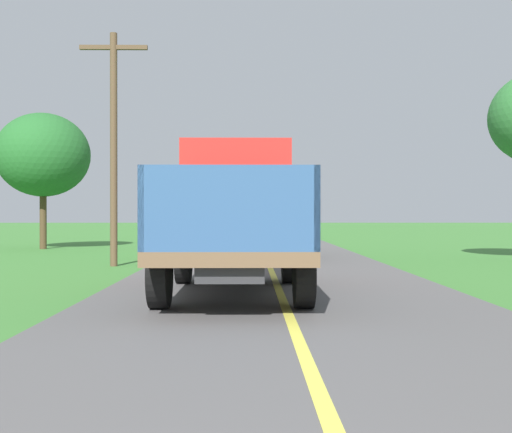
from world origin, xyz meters
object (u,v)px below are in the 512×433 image
banana_truck_near (236,213)px  banana_truck_far (250,213)px  utility_pole_roadside (114,140)px  roadside_tree_mid_right (43,155)px

banana_truck_near → banana_truck_far: size_ratio=1.00×
banana_truck_near → utility_pole_roadside: utility_pole_roadside is taller
roadside_tree_mid_right → banana_truck_near: bearing=-60.7°
banana_truck_near → banana_truck_far: bearing=88.3°
roadside_tree_mid_right → banana_truck_far: bearing=-30.0°
banana_truck_far → utility_pole_roadside: (-3.79, -3.78, 2.02)m
banana_truck_near → utility_pole_roadside: (-3.50, 5.95, 2.03)m
banana_truck_far → utility_pole_roadside: 5.72m
utility_pole_roadside → roadside_tree_mid_right: 9.92m
banana_truck_far → banana_truck_near: bearing=-91.7°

